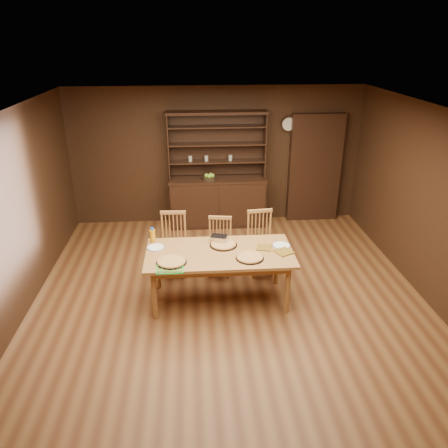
{
  "coord_description": "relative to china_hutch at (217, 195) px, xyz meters",
  "views": [
    {
      "loc": [
        -0.47,
        -5.13,
        3.46
      ],
      "look_at": [
        -0.05,
        0.4,
        1.02
      ],
      "focal_mm": 35.0,
      "sensor_mm": 36.0,
      "label": 1
    }
  ],
  "objects": [
    {
      "name": "chair_right",
      "position": [
        0.55,
        -1.88,
        -0.07
      ],
      "size": [
        0.45,
        0.43,
        1.0
      ],
      "rotation": [
        0.0,
        0.0,
        0.1
      ],
      "color": "#C48D43",
      "rests_on": "floor"
    },
    {
      "name": "plate_right",
      "position": [
        0.73,
        -2.55,
        0.16
      ],
      "size": [
        0.24,
        0.24,
        0.02
      ],
      "color": "white",
      "rests_on": "dining_table"
    },
    {
      "name": "floor",
      "position": [
        0.0,
        -2.75,
        -0.6
      ],
      "size": [
        6.0,
        6.0,
        0.0
      ],
      "primitive_type": "plane",
      "color": "brown",
      "rests_on": "ground"
    },
    {
      "name": "foil_dish",
      "position": [
        -0.12,
        -2.35,
        0.2
      ],
      "size": [
        0.26,
        0.22,
        0.09
      ],
      "primitive_type": "cube",
      "rotation": [
        0.0,
        0.0,
        -0.31
      ],
      "color": "silver",
      "rests_on": "dining_table"
    },
    {
      "name": "cooling_rack",
      "position": [
        -0.79,
        -3.04,
        0.16
      ],
      "size": [
        0.42,
        0.42,
        0.01
      ],
      "primitive_type": null,
      "rotation": [
        0.0,
        0.0,
        0.42
      ],
      "color": "green",
      "rests_on": "dining_table"
    },
    {
      "name": "pot_holder_b",
      "position": [
        0.48,
        -2.59,
        0.16
      ],
      "size": [
        0.25,
        0.25,
        0.01
      ],
      "primitive_type": "cube",
      "rotation": [
        0.0,
        0.0,
        -0.29
      ],
      "color": "red",
      "rests_on": "dining_table"
    },
    {
      "name": "doorway",
      "position": [
        1.9,
        0.15,
        0.45
      ],
      "size": [
        1.0,
        0.18,
        2.1
      ],
      "primitive_type": "cube",
      "color": "black",
      "rests_on": "floor"
    },
    {
      "name": "dining_table",
      "position": [
        -0.14,
        -2.66,
        0.08
      ],
      "size": [
        1.99,
        0.99,
        0.75
      ],
      "color": "#A27638",
      "rests_on": "floor"
    },
    {
      "name": "plate_left",
      "position": [
        -1.0,
        -2.47,
        0.16
      ],
      "size": [
        0.24,
        0.24,
        0.02
      ],
      "color": "white",
      "rests_on": "dining_table"
    },
    {
      "name": "fruit_bowl",
      "position": [
        -0.16,
        -0.07,
        0.39
      ],
      "size": [
        0.26,
        0.26,
        0.12
      ],
      "color": "black",
      "rests_on": "china_hutch"
    },
    {
      "name": "pizza_left",
      "position": [
        -0.77,
        -2.91,
        0.17
      ],
      "size": [
        0.39,
        0.39,
        0.04
      ],
      "color": "black",
      "rests_on": "dining_table"
    },
    {
      "name": "room_shell",
      "position": [
        0.0,
        -2.75,
        0.98
      ],
      "size": [
        6.0,
        6.0,
        6.0
      ],
      "color": "white",
      "rests_on": "floor"
    },
    {
      "name": "pizza_center",
      "position": [
        -0.07,
        -2.47,
        0.17
      ],
      "size": [
        0.38,
        0.38,
        0.04
      ],
      "color": "black",
      "rests_on": "dining_table"
    },
    {
      "name": "juice_bottle",
      "position": [
        -1.05,
        -2.29,
        0.26
      ],
      "size": [
        0.07,
        0.07,
        0.22
      ],
      "color": "orange",
      "rests_on": "dining_table"
    },
    {
      "name": "china_hutch",
      "position": [
        0.0,
        0.0,
        0.0
      ],
      "size": [
        1.84,
        0.52,
        2.17
      ],
      "color": "black",
      "rests_on": "floor"
    },
    {
      "name": "pot_holder_a",
      "position": [
        0.72,
        -2.74,
        0.16
      ],
      "size": [
        0.29,
        0.29,
        0.02
      ],
      "primitive_type": "cube",
      "rotation": [
        0.0,
        0.0,
        0.47
      ],
      "color": "red",
      "rests_on": "dining_table"
    },
    {
      "name": "chair_center",
      "position": [
        -0.08,
        -1.88,
        -0.12
      ],
      "size": [
        0.42,
        0.41,
        0.91
      ],
      "rotation": [
        0.0,
        0.0,
        -0.15
      ],
      "color": "#C48D43",
      "rests_on": "floor"
    },
    {
      "name": "pizza_right",
      "position": [
        0.25,
        -2.88,
        0.17
      ],
      "size": [
        0.37,
        0.37,
        0.04
      ],
      "color": "black",
      "rests_on": "dining_table"
    },
    {
      "name": "wall_clock",
      "position": [
        1.35,
        0.2,
        1.3
      ],
      "size": [
        0.3,
        0.05,
        0.3
      ],
      "color": "black",
      "rests_on": "room_shell"
    },
    {
      "name": "chair_left",
      "position": [
        -0.79,
        -1.83,
        -0.07
      ],
      "size": [
        0.42,
        0.41,
        0.99
      ],
      "rotation": [
        0.0,
        0.0,
        -0.05
      ],
      "color": "#C48D43",
      "rests_on": "floor"
    }
  ]
}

